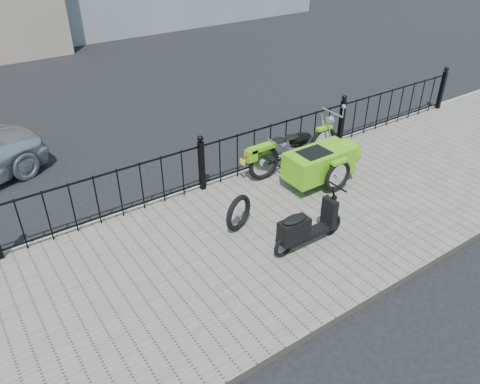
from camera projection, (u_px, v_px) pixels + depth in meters
ground at (243, 228)px, 7.82m from camera, size 120.00×120.00×0.00m
sidewalk at (260, 240)px, 7.44m from camera, size 30.00×3.80×0.12m
curb at (199, 188)px, 8.80m from camera, size 30.00×0.10×0.12m
iron_fence at (202, 166)px, 8.42m from camera, size 14.11×0.11×1.08m
motorcycle_sidecar at (321, 157)px, 8.71m from camera, size 2.28×1.48×0.98m
scooter at (305, 228)px, 7.03m from camera, size 1.34×0.39×0.90m
spare_tire at (239, 213)px, 7.45m from camera, size 0.61×0.30×0.62m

